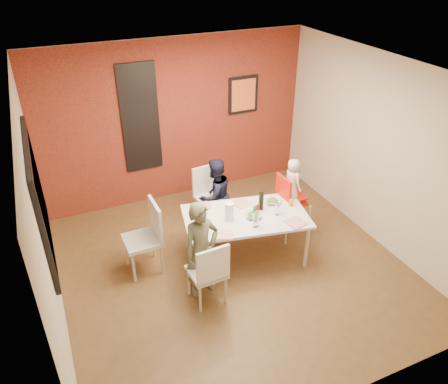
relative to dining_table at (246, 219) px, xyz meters
name	(u,v)px	position (x,y,z in m)	size (l,w,h in m)	color
ground	(233,267)	(-0.26, -0.15, -0.64)	(4.50, 4.50, 0.00)	brown
ceiling	(235,74)	(-0.26, -0.15, 2.06)	(4.50, 4.50, 0.02)	silver
wall_back	(176,121)	(-0.26, 2.10, 0.71)	(4.50, 0.02, 2.70)	beige
wall_front	(347,303)	(-0.26, -2.40, 0.71)	(4.50, 0.02, 2.70)	beige
wall_left	(42,224)	(-2.51, -0.15, 0.71)	(0.02, 4.50, 2.70)	beige
wall_right	(377,151)	(1.99, -0.15, 0.71)	(0.02, 4.50, 2.70)	beige
brick_accent_wall	(177,122)	(-0.26, 2.08, 0.71)	(4.50, 0.02, 2.70)	maroon
picture_window_frame	(39,199)	(-2.48, 0.05, 0.91)	(0.05, 1.70, 1.30)	black
picture_window_pane	(41,199)	(-2.46, 0.05, 0.91)	(0.02, 1.55, 1.15)	black
glassblock_strip	(140,119)	(-0.86, 2.07, 0.86)	(0.55, 0.03, 1.70)	silver
glassblock_surround	(140,119)	(-0.86, 2.06, 0.86)	(0.60, 0.03, 1.76)	black
art_print_frame	(243,95)	(0.94, 2.06, 1.01)	(0.54, 0.03, 0.64)	black
art_print_canvas	(244,95)	(0.94, 2.05, 1.01)	(0.44, 0.01, 0.54)	orange
dining_table	(246,219)	(0.00, 0.00, 0.00)	(1.83, 1.24, 0.70)	white
chair_near	(209,271)	(-0.80, -0.65, -0.13)	(0.45, 0.45, 0.92)	silver
chair_far	(209,192)	(-0.12, 1.06, -0.11)	(0.48, 0.48, 0.93)	white
chair_left	(148,234)	(-1.29, 0.31, -0.07)	(0.48, 0.48, 1.01)	beige
high_chair	(289,200)	(0.82, 0.22, -0.02)	(0.45, 0.45, 1.03)	red
child_near	(201,250)	(-0.81, -0.41, 0.02)	(0.48, 0.31, 1.31)	brown
child_far	(215,196)	(-0.11, 0.81, -0.04)	(0.58, 0.45, 1.19)	black
toddler	(292,180)	(0.85, 0.22, 0.30)	(0.33, 0.21, 0.67)	beige
plate_near_left	(224,234)	(-0.45, -0.29, 0.07)	(0.21, 0.21, 0.01)	white
plate_far_mid	(241,203)	(0.08, 0.30, 0.07)	(0.22, 0.22, 0.01)	white
plate_near_right	(296,223)	(0.53, -0.43, 0.07)	(0.24, 0.24, 0.01)	white
plate_far_left	(203,206)	(-0.45, 0.45, 0.07)	(0.21, 0.21, 0.01)	white
salad_bowl_a	(253,215)	(0.08, -0.08, 0.09)	(0.22, 0.22, 0.05)	silver
salad_bowl_b	(273,201)	(0.50, 0.14, 0.09)	(0.22, 0.22, 0.05)	white
wine_bottle	(261,201)	(0.26, 0.06, 0.19)	(0.07, 0.07, 0.26)	black
wine_glass_a	(256,219)	(0.00, -0.28, 0.17)	(0.08, 0.08, 0.22)	silver
wine_glass_b	(277,209)	(0.40, -0.15, 0.15)	(0.06, 0.06, 0.18)	white
paper_towel_roll	(229,212)	(-0.25, 0.00, 0.19)	(0.12, 0.12, 0.26)	white
condiment_red	(258,208)	(0.19, 0.00, 0.13)	(0.04, 0.04, 0.14)	red
condiment_green	(254,211)	(0.11, -0.04, 0.13)	(0.04, 0.04, 0.14)	#296E24
condiment_brown	(256,210)	(0.14, -0.03, 0.14)	(0.04, 0.04, 0.15)	brown
sippy_cup	(291,203)	(0.69, -0.04, 0.11)	(0.06, 0.06, 0.10)	orange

